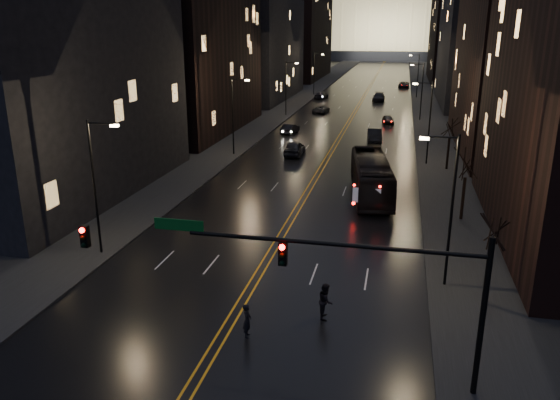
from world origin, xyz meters
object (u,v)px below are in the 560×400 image
Objects in this scene: oncoming_car_a at (295,148)px; receding_car_a at (375,135)px; oncoming_car_b at (290,129)px; pedestrian_b at (326,301)px; traffic_signal at (341,270)px; bus at (371,177)px; pedestrian_a at (247,321)px.

oncoming_car_a is 0.99× the size of receding_car_a.
pedestrian_b reaches higher than oncoming_car_b.
oncoming_car_a is at bearing 103.42° from traffic_signal.
receding_car_a is (-1.15, 51.51, -4.26)m from traffic_signal.
traffic_signal is at bearing -97.41° from bus.
oncoming_car_b is at bearing 107.40° from bus.
oncoming_car_a is 13.29m from oncoming_car_b.
traffic_signal reaches higher than pedestrian_a.
pedestrian_a reaches higher than oncoming_car_a.
oncoming_car_a is (-9.90, 41.49, -4.24)m from traffic_signal.
pedestrian_b is (-1.21, 5.00, -4.14)m from traffic_signal.
traffic_signal is at bearing -122.73° from pedestrian_a.
oncoming_car_b is at bearing 8.08° from pedestrian_b.
bus is at bearing -7.94° from pedestrian_b.
pedestrian_a reaches higher than receding_car_a.
oncoming_car_a is at bearing 8.00° from pedestrian_b.
receding_car_a is 49.29m from pedestrian_a.
traffic_signal reaches higher than pedestrian_b.
pedestrian_a is (-4.68, 2.34, -4.23)m from traffic_signal.
receding_car_a is at bearing 84.30° from bus.
pedestrian_a is at bearing 96.68° from oncoming_car_a.
receding_car_a is at bearing 91.27° from traffic_signal.
oncoming_car_b is 12.25m from receding_car_a.
bus reaches higher than receding_car_a.
pedestrian_a is 4.37m from pedestrian_b.
oncoming_car_b is 2.47× the size of pedestrian_a.
pedestrian_b is at bearing 102.48° from oncoming_car_a.
receding_car_a is at bearing 173.58° from oncoming_car_b.
oncoming_car_a is 1.16× the size of oncoming_car_b.
traffic_signal is 6.73m from pedestrian_a.
receding_car_a is (8.76, 10.02, -0.02)m from oncoming_car_a.
bus is 7.21× the size of pedestrian_a.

